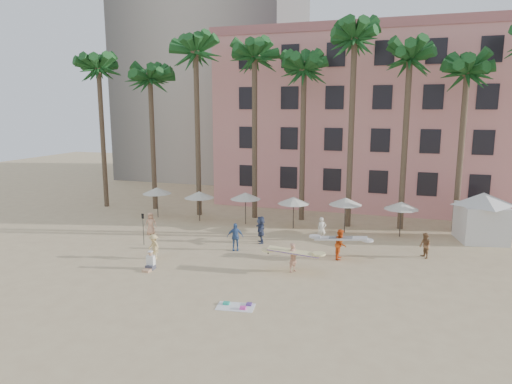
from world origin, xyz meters
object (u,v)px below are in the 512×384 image
Objects in this scene: carrier_yellow at (293,256)px; carrier_white at (341,243)px; cabana at (482,213)px; pink_hotel at (406,122)px.

carrier_white is (2.29, 3.14, 0.04)m from carrier_yellow.
carrier_yellow is at bearing -126.09° from carrier_white.
carrier_white is at bearing 53.91° from carrier_yellow.
cabana is at bearing 42.04° from carrier_yellow.
carrier_white is (-8.96, -7.00, -1.05)m from cabana.
pink_hotel is at bearing 113.16° from cabana.
carrier_yellow is (-5.79, -22.91, -7.03)m from pink_hotel.
pink_hotel is 10.76× the size of carrier_white.
carrier_yellow is 3.89m from carrier_white.
pink_hotel is 24.65m from carrier_yellow.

